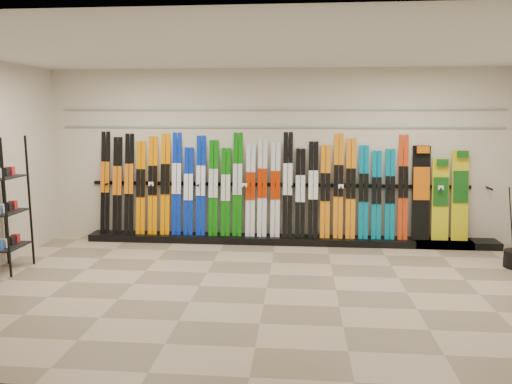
{
  "coord_description": "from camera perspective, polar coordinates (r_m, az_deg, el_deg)",
  "views": [
    {
      "loc": [
        0.41,
        -6.17,
        2.24
      ],
      "look_at": [
        -0.23,
        1.0,
        1.1
      ],
      "focal_mm": 35.0,
      "sensor_mm": 36.0,
      "label": 1
    }
  ],
  "objects": [
    {
      "name": "ceiling",
      "position": [
        6.23,
        1.34,
        16.01
      ],
      "size": [
        8.0,
        8.0,
        0.0
      ],
      "primitive_type": "plane",
      "rotation": [
        3.14,
        0.0,
        0.0
      ],
      "color": "silver",
      "rests_on": "back_wall"
    },
    {
      "name": "slatwall_rail_0",
      "position": [
        8.66,
        2.4,
        7.4
      ],
      "size": [
        7.6,
        0.02,
        0.03
      ],
      "primitive_type": "cube",
      "color": "gray",
      "rests_on": "back_wall"
    },
    {
      "name": "accessory_rack",
      "position": [
        7.9,
        -26.78,
        -1.29
      ],
      "size": [
        0.4,
        0.6,
        1.92
      ],
      "primitive_type": "cube",
      "color": "black",
      "rests_on": "floor"
    },
    {
      "name": "skis",
      "position": [
        8.67,
        -0.9,
        0.48
      ],
      "size": [
        5.38,
        0.3,
        1.81
      ],
      "color": "black",
      "rests_on": "ski_rack_base"
    },
    {
      "name": "back_wall",
      "position": [
        8.71,
        2.39,
        4.12
      ],
      "size": [
        8.0,
        0.0,
        8.0
      ],
      "primitive_type": "plane",
      "rotation": [
        1.57,
        0.0,
        0.0
      ],
      "color": "beige",
      "rests_on": "floor"
    },
    {
      "name": "ski_rack_base",
      "position": [
        8.73,
        3.74,
        -5.49
      ],
      "size": [
        8.0,
        0.4,
        0.12
      ],
      "primitive_type": "cube",
      "color": "black",
      "rests_on": "floor"
    },
    {
      "name": "floor",
      "position": [
        6.57,
        1.24,
        -10.92
      ],
      "size": [
        8.0,
        8.0,
        0.0
      ],
      "primitive_type": "plane",
      "color": "#86745C",
      "rests_on": "ground"
    },
    {
      "name": "snowboards",
      "position": [
        8.95,
        20.22,
        -0.4
      ],
      "size": [
        0.93,
        0.24,
        1.58
      ],
      "color": "black",
      "rests_on": "ski_rack_base"
    },
    {
      "name": "slatwall_rail_1",
      "position": [
        8.66,
        2.41,
        9.39
      ],
      "size": [
        7.6,
        0.02,
        0.03
      ],
      "primitive_type": "cube",
      "color": "gray",
      "rests_on": "back_wall"
    }
  ]
}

